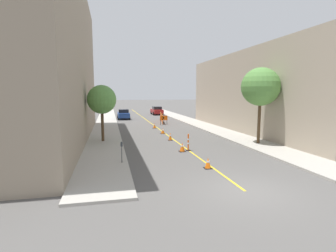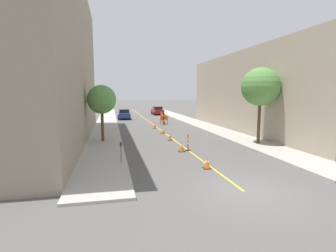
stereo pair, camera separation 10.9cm
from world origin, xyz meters
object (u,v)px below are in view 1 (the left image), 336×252
(traffic_cone_fourth, at_px, (163,131))
(delineator_post_front, at_px, (188,143))
(traffic_cone_fifth, at_px, (155,126))
(arrow_barricade_primary, at_px, (164,118))
(street_tree_left_near, at_px, (102,100))
(traffic_cone_nearest, at_px, (208,163))
(parked_car_curb_near, at_px, (123,114))
(traffic_cone_third, at_px, (170,136))
(parked_car_curb_mid, at_px, (157,111))
(street_tree_right_near, at_px, (261,87))
(traffic_cone_second, at_px, (182,147))
(parking_meter_near_curb, at_px, (122,148))

(traffic_cone_fourth, distance_m, delineator_post_front, 8.28)
(traffic_cone_fifth, relative_size, arrow_barricade_primary, 0.53)
(traffic_cone_fifth, bearing_deg, street_tree_left_near, -126.16)
(traffic_cone_nearest, xyz_separation_m, delineator_post_front, (0.26, 4.57, 0.24))
(traffic_cone_nearest, bearing_deg, arrow_barricade_primary, 85.27)
(parked_car_curb_near, bearing_deg, traffic_cone_third, -81.04)
(parked_car_curb_mid, bearing_deg, parked_car_curb_near, -134.03)
(traffic_cone_third, xyz_separation_m, traffic_cone_fourth, (0.13, 3.95, -0.06))
(street_tree_left_near, distance_m, street_tree_right_near, 12.87)
(traffic_cone_third, relative_size, traffic_cone_fourth, 1.20)
(parked_car_curb_near, height_order, street_tree_right_near, street_tree_right_near)
(traffic_cone_fourth, relative_size, parked_car_curb_near, 0.13)
(parked_car_curb_near, bearing_deg, delineator_post_front, -81.77)
(delineator_post_front, xyz_separation_m, parked_car_curb_near, (-3.33, 24.43, 0.27))
(traffic_cone_fifth, relative_size, parked_car_curb_near, 0.15)
(traffic_cone_nearest, bearing_deg, traffic_cone_second, 93.25)
(arrow_barricade_primary, height_order, street_tree_left_near, street_tree_left_near)
(arrow_barricade_primary, distance_m, street_tree_left_near, 13.49)
(traffic_cone_second, distance_m, delineator_post_front, 0.59)
(delineator_post_front, xyz_separation_m, parked_car_curb_mid, (3.39, 31.68, 0.27))
(delineator_post_front, relative_size, parked_car_curb_mid, 0.28)
(traffic_cone_nearest, xyz_separation_m, traffic_cone_third, (-0.07, 8.89, 0.04))
(traffic_cone_nearest, relative_size, traffic_cone_second, 0.93)
(street_tree_right_near, bearing_deg, street_tree_left_near, 163.36)
(parked_car_curb_near, bearing_deg, parking_meter_near_curb, -92.76)
(parked_car_curb_mid, height_order, parking_meter_near_curb, parked_car_curb_mid)
(traffic_cone_nearest, height_order, traffic_cone_fifth, traffic_cone_fifth)
(street_tree_right_near, bearing_deg, traffic_cone_second, -170.23)
(parked_car_curb_near, distance_m, street_tree_left_near, 20.20)
(parked_car_curb_mid, bearing_deg, traffic_cone_fifth, -102.18)
(traffic_cone_third, height_order, street_tree_right_near, street_tree_right_near)
(delineator_post_front, bearing_deg, parking_meter_near_curb, -150.57)
(traffic_cone_third, xyz_separation_m, parked_car_curb_mid, (3.71, 27.35, 0.46))
(parked_car_curb_mid, distance_m, street_tree_right_near, 31.09)
(arrow_barricade_primary, xyz_separation_m, parking_meter_near_curb, (-6.26, -18.24, 0.16))
(parking_meter_near_curb, distance_m, street_tree_left_near, 7.90)
(traffic_cone_fourth, relative_size, parking_meter_near_curb, 0.46)
(street_tree_left_near, xyz_separation_m, street_tree_right_near, (12.29, -3.67, 1.03))
(traffic_cone_third, relative_size, traffic_cone_fifth, 1.09)
(traffic_cone_second, relative_size, parked_car_curb_mid, 0.15)
(traffic_cone_fifth, bearing_deg, arrow_barricade_primary, 59.93)
(arrow_barricade_primary, bearing_deg, traffic_cone_nearest, -95.23)
(parked_car_curb_near, height_order, street_tree_left_near, street_tree_left_near)
(arrow_barricade_primary, bearing_deg, parked_car_curb_near, 117.38)
(delineator_post_front, height_order, street_tree_right_near, street_tree_right_near)
(traffic_cone_fourth, bearing_deg, traffic_cone_third, -91.93)
(traffic_cone_second, distance_m, street_tree_left_near, 8.08)
(traffic_cone_nearest, relative_size, traffic_cone_third, 0.87)
(traffic_cone_second, xyz_separation_m, traffic_cone_fifth, (0.17, 12.71, -0.01))
(traffic_cone_second, relative_size, street_tree_left_near, 0.14)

